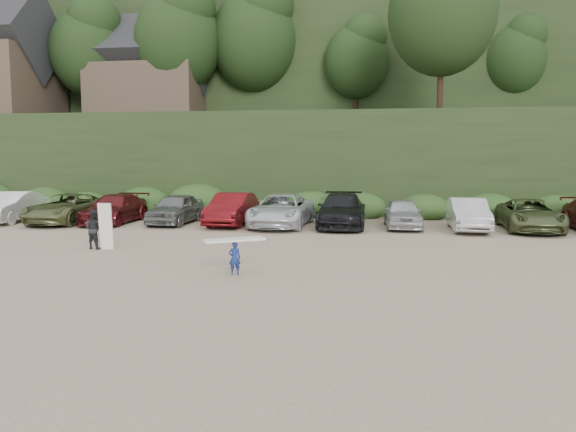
# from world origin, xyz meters

# --- Properties ---
(ground) EXTENTS (120.00, 120.00, 0.00)m
(ground) POSITION_xyz_m (0.00, 0.00, 0.00)
(ground) COLOR tan
(ground) RESTS_ON ground
(hillside_backdrop) EXTENTS (90.00, 41.50, 28.00)m
(hillside_backdrop) POSITION_xyz_m (-0.26, 35.93, 11.22)
(hillside_backdrop) COLOR black
(hillside_backdrop) RESTS_ON ground
(parked_cars) EXTENTS (36.99, 6.21, 1.61)m
(parked_cars) POSITION_xyz_m (0.44, 10.11, 0.76)
(parked_cars) COLOR #ADADB2
(parked_cars) RESTS_ON ground
(child_surfer) EXTENTS (1.77, 1.36, 1.07)m
(child_surfer) POSITION_xyz_m (0.85, -1.05, 0.73)
(child_surfer) COLOR navy
(child_surfer) RESTS_ON ground
(adult_surfer) EXTENTS (1.21, 0.71, 1.73)m
(adult_surfer) POSITION_xyz_m (-5.39, 2.50, 0.75)
(adult_surfer) COLOR black
(adult_surfer) RESTS_ON ground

